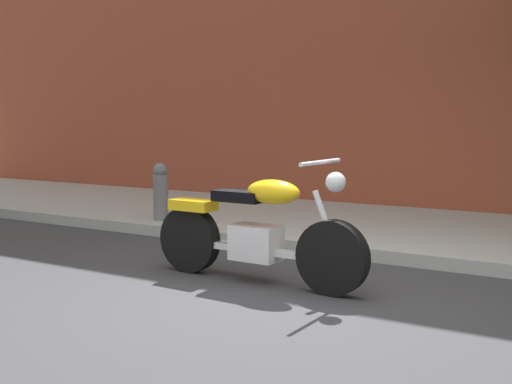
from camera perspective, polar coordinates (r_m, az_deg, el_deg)
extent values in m
plane|color=#38383D|center=(5.25, 2.88, -9.88)|extent=(60.00, 60.00, 0.00)
cube|color=#A7A7A7|center=(8.32, 13.92, -3.42)|extent=(20.52, 3.32, 0.14)
cylinder|color=black|center=(5.43, 6.83, -5.84)|extent=(0.65, 0.16, 0.64)
cylinder|color=black|center=(6.24, -5.93, -4.22)|extent=(0.65, 0.16, 0.64)
cube|color=silver|center=(5.79, 0.00, -4.52)|extent=(0.45, 0.30, 0.32)
cube|color=silver|center=(5.81, 0.00, -5.20)|extent=(1.38, 0.13, 0.06)
ellipsoid|color=yellow|center=(5.62, 1.54, 0.00)|extent=(0.53, 0.28, 0.22)
cube|color=black|center=(5.83, -1.49, -0.37)|extent=(0.49, 0.26, 0.10)
cube|color=yellow|center=(6.16, -5.61, -1.15)|extent=(0.45, 0.26, 0.10)
cylinder|color=silver|center=(5.41, 6.30, -2.88)|extent=(0.27, 0.06, 0.58)
cylinder|color=silver|center=(5.37, 5.80, 2.66)|extent=(0.06, 0.70, 0.04)
sphere|color=silver|center=(5.33, 7.12, 0.88)|extent=(0.17, 0.17, 0.17)
cylinder|color=silver|center=(6.08, -1.17, -4.95)|extent=(0.80, 0.12, 0.09)
cylinder|color=slate|center=(8.60, -8.48, -0.93)|extent=(0.20, 0.20, 0.75)
sphere|color=slate|center=(8.55, -8.53, 1.97)|extent=(0.19, 0.19, 0.19)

